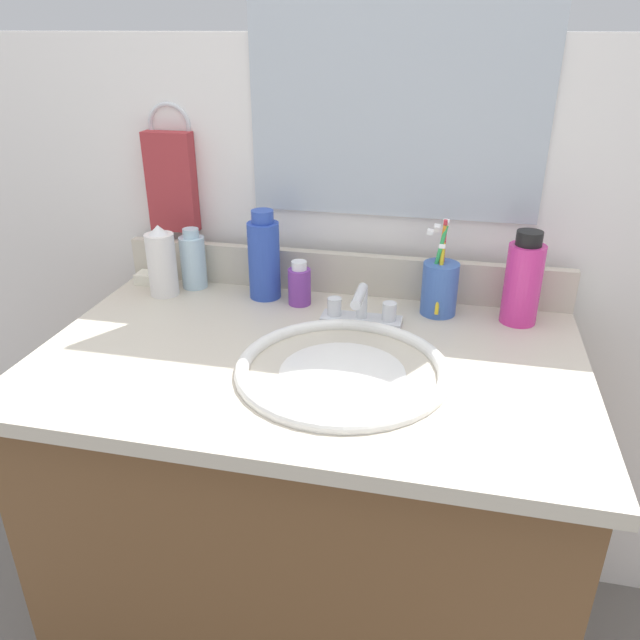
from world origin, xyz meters
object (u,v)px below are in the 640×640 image
object	(u,v)px
bottle_cream_purple	(299,285)
cup_blue_plastic	(439,286)
bottle_gel_clear	(193,261)
soap_bar	(151,278)
bottle_lotion_white	(162,263)
bottle_soap_pink	(523,281)
faucet	(361,311)
hand_towel	(172,182)
bottle_shampoo_blue	(264,258)

from	to	relation	value
bottle_cream_purple	cup_blue_plastic	distance (m)	0.29
bottle_gel_clear	soap_bar	xyz separation A→B (m)	(-0.11, -0.00, -0.05)
bottle_lotion_white	bottle_cream_purple	bearing A→B (deg)	2.76
bottle_gel_clear	bottle_soap_pink	size ratio (longest dim) A/B	0.73
faucet	bottle_soap_pink	world-z (taller)	bottle_soap_pink
hand_towel	faucet	xyz separation A→B (m)	(0.46, -0.18, -0.19)
bottle_cream_purple	bottle_gel_clear	bearing A→B (deg)	170.94
hand_towel	cup_blue_plastic	bearing A→B (deg)	-8.40
bottle_soap_pink	soap_bar	distance (m)	0.82
faucet	bottle_gel_clear	distance (m)	0.42
bottle_lotion_white	cup_blue_plastic	world-z (taller)	cup_blue_plastic
faucet	bottle_shampoo_blue	bearing A→B (deg)	158.04
bottle_soap_pink	cup_blue_plastic	bearing A→B (deg)	177.99
bottle_gel_clear	cup_blue_plastic	bearing A→B (deg)	-2.62
soap_bar	bottle_cream_purple	bearing A→B (deg)	-6.13
bottle_cream_purple	cup_blue_plastic	bearing A→B (deg)	3.12
bottle_shampoo_blue	cup_blue_plastic	world-z (taller)	cup_blue_plastic
bottle_lotion_white	faucet	bearing A→B (deg)	-7.08
bottle_cream_purple	soap_bar	size ratio (longest dim) A/B	1.49
faucet	bottle_shampoo_blue	xyz separation A→B (m)	(-0.23, 0.09, 0.06)
bottle_cream_purple	bottle_lotion_white	world-z (taller)	bottle_lotion_white
bottle_shampoo_blue	soap_bar	size ratio (longest dim) A/B	3.01
bottle_cream_purple	faucet	bearing A→B (deg)	-26.05
bottle_soap_pink	soap_bar	size ratio (longest dim) A/B	2.93
bottle_gel_clear	soap_bar	bearing A→B (deg)	-179.09
soap_bar	hand_towel	bearing A→B (deg)	57.18
hand_towel	bottle_shampoo_blue	world-z (taller)	hand_towel
bottle_cream_purple	bottle_soap_pink	world-z (taller)	bottle_soap_pink
hand_towel	bottle_lotion_white	xyz separation A→B (m)	(0.02, -0.12, -0.15)
faucet	bottle_shampoo_blue	distance (m)	0.25
bottle_lotion_white	bottle_shampoo_blue	distance (m)	0.22
bottle_cream_purple	bottle_gel_clear	xyz separation A→B (m)	(-0.26, 0.04, 0.02)
cup_blue_plastic	soap_bar	bearing A→B (deg)	177.96
bottle_lotion_white	cup_blue_plastic	distance (m)	0.59
hand_towel	bottle_soap_pink	size ratio (longest dim) A/B	1.17
faucet	bottle_soap_pink	bearing A→B (deg)	14.78
faucet	bottle_lotion_white	distance (m)	0.45
bottle_shampoo_blue	soap_bar	distance (m)	0.29
bottle_shampoo_blue	bottle_gel_clear	bearing A→B (deg)	173.51
faucet	soap_bar	world-z (taller)	faucet
hand_towel	bottle_lotion_white	world-z (taller)	hand_towel
bottle_shampoo_blue	bottle_soap_pink	bearing A→B (deg)	-1.17
bottle_cream_purple	bottle_shampoo_blue	distance (m)	0.10
bottle_lotion_white	hand_towel	bearing A→B (deg)	98.09
faucet	soap_bar	size ratio (longest dim) A/B	2.50
bottle_gel_clear	cup_blue_plastic	xyz separation A→B (m)	(0.54, -0.02, -0.00)
bottle_shampoo_blue	soap_bar	xyz separation A→B (m)	(-0.28, 0.02, -0.08)
soap_bar	faucet	bearing A→B (deg)	-12.15
bottle_cream_purple	soap_bar	xyz separation A→B (m)	(-0.36, 0.04, -0.03)
bottle_cream_purple	bottle_soap_pink	xyz separation A→B (m)	(0.45, 0.01, 0.04)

